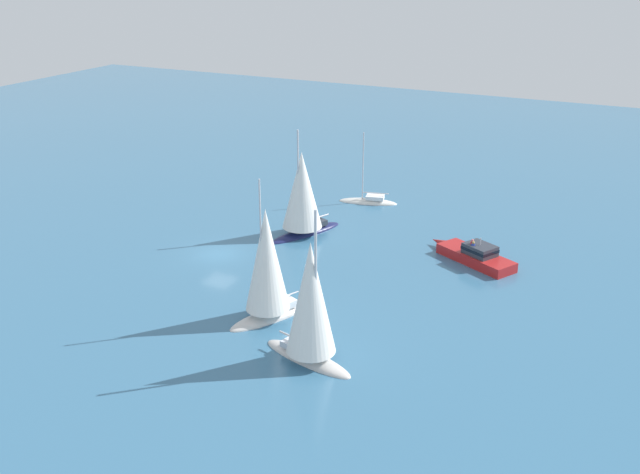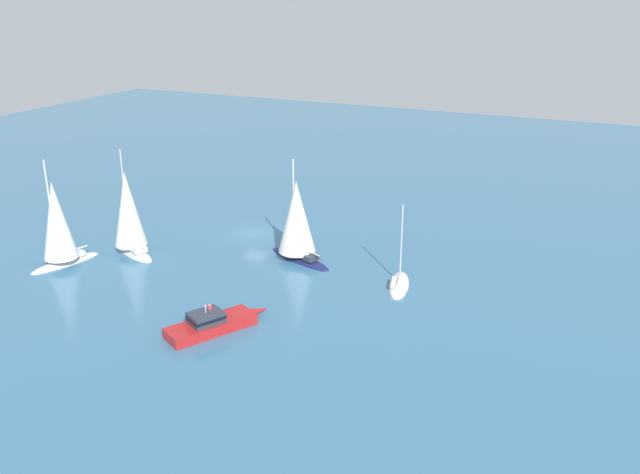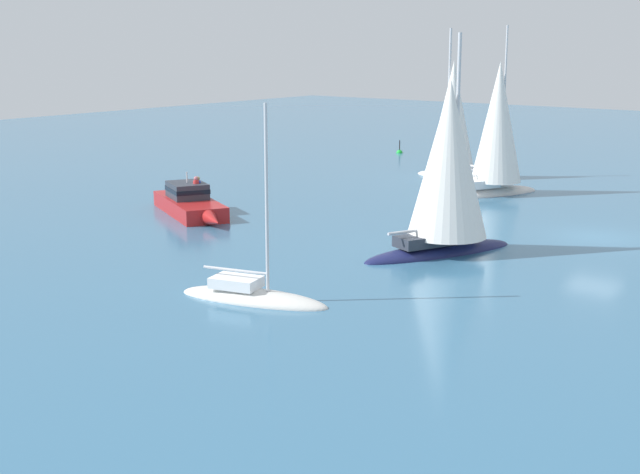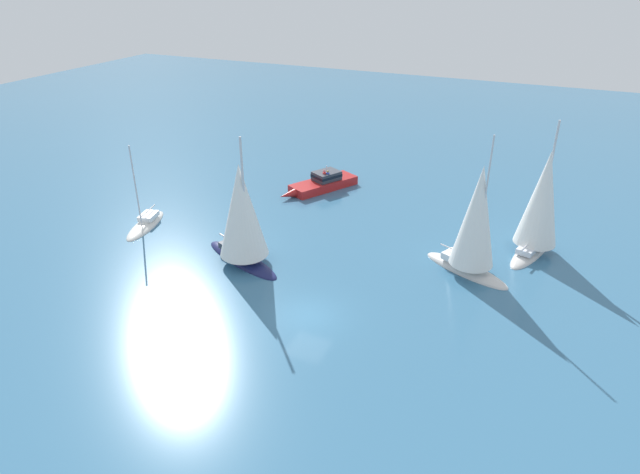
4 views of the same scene
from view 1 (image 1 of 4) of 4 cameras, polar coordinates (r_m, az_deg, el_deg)
ground_plane at (r=63.02m, az=-7.75°, el=-1.28°), size 160.00×160.00×0.00m
sloop at (r=50.53m, az=-4.03°, el=-2.47°), size 6.93×4.48×10.62m
ketch at (r=65.48m, az=-1.34°, el=3.15°), size 7.93×4.77×10.02m
ketch_1 at (r=45.21m, az=-0.76°, el=-5.33°), size 3.79×7.05×10.48m
yacht at (r=75.08m, az=3.73°, el=2.72°), size 3.06×6.09×7.55m
motor_cruiser at (r=61.94m, az=11.72°, el=-1.32°), size 5.37×8.19×2.25m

